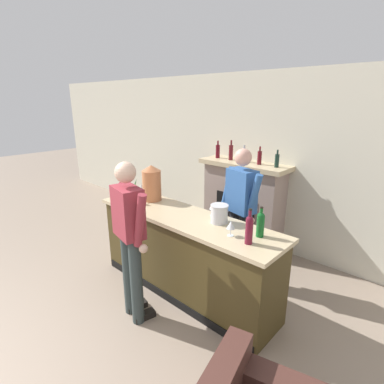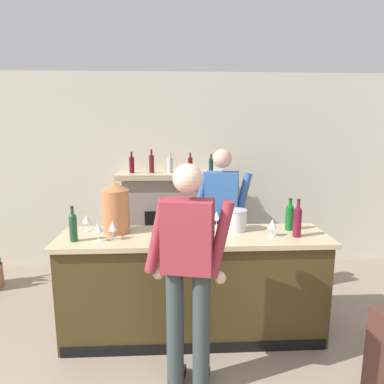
{
  "view_description": "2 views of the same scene",
  "coord_description": "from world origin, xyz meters",
  "px_view_note": "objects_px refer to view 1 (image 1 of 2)",
  "views": [
    {
      "loc": [
        2.53,
        -0.23,
        2.33
      ],
      "look_at": [
        0.15,
        2.35,
        1.24
      ],
      "focal_mm": 28.0,
      "sensor_mm": 36.0,
      "label": 1
    },
    {
      "loc": [
        0.07,
        -0.93,
        2.01
      ],
      "look_at": [
        0.23,
        2.35,
        1.38
      ],
      "focal_mm": 32.0,
      "sensor_mm": 36.0,
      "label": 2
    }
  ],
  "objects_px": {
    "wine_bottle_cabernet_heavy": "(261,223)",
    "wine_glass_front_right": "(231,225)",
    "potted_plant_corner": "(134,203)",
    "wine_glass_by_dispenser": "(213,206)",
    "wine_bottle_chardonnay_pale": "(249,228)",
    "wine_glass_near_bucket": "(139,195)",
    "person_customer": "(130,237)",
    "copper_dispenser": "(152,183)",
    "wine_bottle_riesling_slim": "(122,189)",
    "fireplace_stone": "(243,203)",
    "wine_glass_front_left": "(131,194)",
    "person_bartender": "(240,211)",
    "wine_glass_mid_counter": "(141,187)",
    "ice_bucket_steel": "(219,214)"
  },
  "relations": [
    {
      "from": "wine_glass_by_dispenser",
      "to": "wine_glass_mid_counter",
      "type": "bearing_deg",
      "value": -177.0
    },
    {
      "from": "wine_bottle_chardonnay_pale",
      "to": "wine_bottle_riesling_slim",
      "type": "distance_m",
      "value": 2.01
    },
    {
      "from": "wine_glass_front_right",
      "to": "fireplace_stone",
      "type": "bearing_deg",
      "value": 119.41
    },
    {
      "from": "fireplace_stone",
      "to": "copper_dispenser",
      "type": "xyz_separation_m",
      "value": [
        -0.51,
        -1.47,
        0.55
      ]
    },
    {
      "from": "wine_bottle_chardonnay_pale",
      "to": "wine_bottle_cabernet_heavy",
      "type": "xyz_separation_m",
      "value": [
        -0.0,
        0.21,
        -0.01
      ]
    },
    {
      "from": "potted_plant_corner",
      "to": "wine_glass_front_left",
      "type": "distance_m",
      "value": 2.28
    },
    {
      "from": "copper_dispenser",
      "to": "wine_glass_front_left",
      "type": "distance_m",
      "value": 0.31
    },
    {
      "from": "wine_bottle_chardonnay_pale",
      "to": "wine_glass_mid_counter",
      "type": "relative_size",
      "value": 2.13
    },
    {
      "from": "copper_dispenser",
      "to": "wine_bottle_riesling_slim",
      "type": "distance_m",
      "value": 0.43
    },
    {
      "from": "wine_bottle_cabernet_heavy",
      "to": "ice_bucket_steel",
      "type": "bearing_deg",
      "value": 179.32
    },
    {
      "from": "person_customer",
      "to": "wine_glass_mid_counter",
      "type": "height_order",
      "value": "person_customer"
    },
    {
      "from": "wine_glass_front_left",
      "to": "wine_glass_mid_counter",
      "type": "bearing_deg",
      "value": 119.97
    },
    {
      "from": "wine_glass_front_left",
      "to": "wine_glass_by_dispenser",
      "type": "height_order",
      "value": "wine_glass_front_left"
    },
    {
      "from": "fireplace_stone",
      "to": "copper_dispenser",
      "type": "bearing_deg",
      "value": -109.14
    },
    {
      "from": "wine_glass_front_left",
      "to": "wine_glass_front_right",
      "type": "height_order",
      "value": "wine_glass_front_left"
    },
    {
      "from": "fireplace_stone",
      "to": "person_customer",
      "type": "bearing_deg",
      "value": -86.51
    },
    {
      "from": "person_bartender",
      "to": "wine_glass_front_left",
      "type": "distance_m",
      "value": 1.44
    },
    {
      "from": "person_customer",
      "to": "wine_glass_front_right",
      "type": "relative_size",
      "value": 11.08
    },
    {
      "from": "fireplace_stone",
      "to": "ice_bucket_steel",
      "type": "bearing_deg",
      "value": -66.36
    },
    {
      "from": "wine_bottle_riesling_slim",
      "to": "wine_glass_by_dispenser",
      "type": "relative_size",
      "value": 1.93
    },
    {
      "from": "wine_glass_front_left",
      "to": "wine_glass_by_dispenser",
      "type": "distance_m",
      "value": 1.15
    },
    {
      "from": "copper_dispenser",
      "to": "wine_bottle_chardonnay_pale",
      "type": "xyz_separation_m",
      "value": [
        1.67,
        -0.22,
        -0.09
      ]
    },
    {
      "from": "copper_dispenser",
      "to": "wine_glass_front_left",
      "type": "bearing_deg",
      "value": -113.42
    },
    {
      "from": "wine_bottle_riesling_slim",
      "to": "wine_bottle_cabernet_heavy",
      "type": "bearing_deg",
      "value": 6.78
    },
    {
      "from": "person_customer",
      "to": "wine_glass_front_right",
      "type": "height_order",
      "value": "person_customer"
    },
    {
      "from": "wine_bottle_cabernet_heavy",
      "to": "wine_glass_front_right",
      "type": "height_order",
      "value": "wine_bottle_cabernet_heavy"
    },
    {
      "from": "person_customer",
      "to": "person_bartender",
      "type": "xyz_separation_m",
      "value": [
        0.43,
        1.37,
        0.01
      ]
    },
    {
      "from": "wine_glass_near_bucket",
      "to": "copper_dispenser",
      "type": "bearing_deg",
      "value": 92.02
    },
    {
      "from": "wine_bottle_chardonnay_pale",
      "to": "wine_glass_front_left",
      "type": "relative_size",
      "value": 2.1
    },
    {
      "from": "person_customer",
      "to": "potted_plant_corner",
      "type": "bearing_deg",
      "value": 143.38
    },
    {
      "from": "wine_glass_mid_counter",
      "to": "wine_glass_front_left",
      "type": "bearing_deg",
      "value": -60.03
    },
    {
      "from": "wine_glass_front_right",
      "to": "wine_glass_by_dispenser",
      "type": "bearing_deg",
      "value": 147.41
    },
    {
      "from": "copper_dispenser",
      "to": "wine_glass_near_bucket",
      "type": "relative_size",
      "value": 2.81
    },
    {
      "from": "person_bartender",
      "to": "copper_dispenser",
      "type": "relative_size",
      "value": 3.67
    },
    {
      "from": "fireplace_stone",
      "to": "person_bartender",
      "type": "distance_m",
      "value": 1.13
    },
    {
      "from": "wine_bottle_riesling_slim",
      "to": "wine_glass_mid_counter",
      "type": "relative_size",
      "value": 1.91
    },
    {
      "from": "wine_bottle_riesling_slim",
      "to": "wine_glass_front_right",
      "type": "xyz_separation_m",
      "value": [
        1.78,
        0.05,
        -0.03
      ]
    },
    {
      "from": "fireplace_stone",
      "to": "wine_bottle_riesling_slim",
      "type": "height_order",
      "value": "fireplace_stone"
    },
    {
      "from": "potted_plant_corner",
      "to": "wine_glass_mid_counter",
      "type": "height_order",
      "value": "wine_glass_mid_counter"
    },
    {
      "from": "potted_plant_corner",
      "to": "wine_glass_by_dispenser",
      "type": "height_order",
      "value": "wine_glass_by_dispenser"
    },
    {
      "from": "wine_glass_front_left",
      "to": "wine_glass_near_bucket",
      "type": "height_order",
      "value": "wine_glass_near_bucket"
    },
    {
      "from": "wine_glass_front_right",
      "to": "wine_glass_by_dispenser",
      "type": "height_order",
      "value": "wine_glass_by_dispenser"
    },
    {
      "from": "copper_dispenser",
      "to": "wine_bottle_riesling_slim",
      "type": "bearing_deg",
      "value": -143.06
    },
    {
      "from": "wine_bottle_cabernet_heavy",
      "to": "wine_glass_front_right",
      "type": "distance_m",
      "value": 0.29
    },
    {
      "from": "fireplace_stone",
      "to": "ice_bucket_steel",
      "type": "xyz_separation_m",
      "value": [
        0.65,
        -1.47,
        0.41
      ]
    },
    {
      "from": "fireplace_stone",
      "to": "wine_glass_front_left",
      "type": "bearing_deg",
      "value": -109.8
    },
    {
      "from": "fireplace_stone",
      "to": "wine_glass_by_dispenser",
      "type": "bearing_deg",
      "value": -71.26
    },
    {
      "from": "wine_bottle_cabernet_heavy",
      "to": "wine_glass_near_bucket",
      "type": "bearing_deg",
      "value": -172.55
    },
    {
      "from": "person_customer",
      "to": "wine_glass_front_right",
      "type": "distance_m",
      "value": 1.04
    },
    {
      "from": "wine_bottle_chardonnay_pale",
      "to": "wine_glass_near_bucket",
      "type": "bearing_deg",
      "value": -179.72
    }
  ]
}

